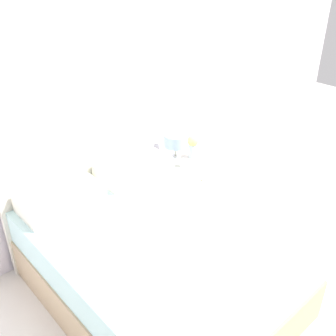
{
  "coord_description": "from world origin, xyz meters",
  "views": [
    {
      "loc": [
        -1.44,
        -2.71,
        2.44
      ],
      "look_at": [
        0.51,
        -0.54,
        0.77
      ],
      "focal_mm": 42.0,
      "sensor_mm": 36.0,
      "label": 1
    }
  ],
  "objects_px": {
    "bed": "(151,256)",
    "alarm_clock": "(183,163)",
    "nightstand": "(185,184)",
    "flower_vase": "(193,145)",
    "table_lamp": "(176,142)"
  },
  "relations": [
    {
      "from": "alarm_clock",
      "to": "flower_vase",
      "type": "bearing_deg",
      "value": 19.4
    },
    {
      "from": "alarm_clock",
      "to": "table_lamp",
      "type": "bearing_deg",
      "value": 84.94
    },
    {
      "from": "bed",
      "to": "alarm_clock",
      "type": "xyz_separation_m",
      "value": [
        0.95,
        0.64,
        0.21
      ]
    },
    {
      "from": "flower_vase",
      "to": "table_lamp",
      "type": "bearing_deg",
      "value": 166.73
    },
    {
      "from": "table_lamp",
      "to": "bed",
      "type": "bearing_deg",
      "value": -141.8
    },
    {
      "from": "bed",
      "to": "nightstand",
      "type": "relative_size",
      "value": 3.84
    },
    {
      "from": "bed",
      "to": "flower_vase",
      "type": "height_order",
      "value": "bed"
    },
    {
      "from": "nightstand",
      "to": "alarm_clock",
      "type": "distance_m",
      "value": 0.3
    },
    {
      "from": "alarm_clock",
      "to": "nightstand",
      "type": "bearing_deg",
      "value": 25.86
    },
    {
      "from": "bed",
      "to": "alarm_clock",
      "type": "relative_size",
      "value": 28.53
    },
    {
      "from": "bed",
      "to": "nightstand",
      "type": "height_order",
      "value": "bed"
    },
    {
      "from": "bed",
      "to": "alarm_clock",
      "type": "height_order",
      "value": "bed"
    },
    {
      "from": "flower_vase",
      "to": "alarm_clock",
      "type": "relative_size",
      "value": 3.43
    },
    {
      "from": "nightstand",
      "to": "table_lamp",
      "type": "xyz_separation_m",
      "value": [
        -0.06,
        0.08,
        0.48
      ]
    },
    {
      "from": "table_lamp",
      "to": "alarm_clock",
      "type": "bearing_deg",
      "value": -95.06
    }
  ]
}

